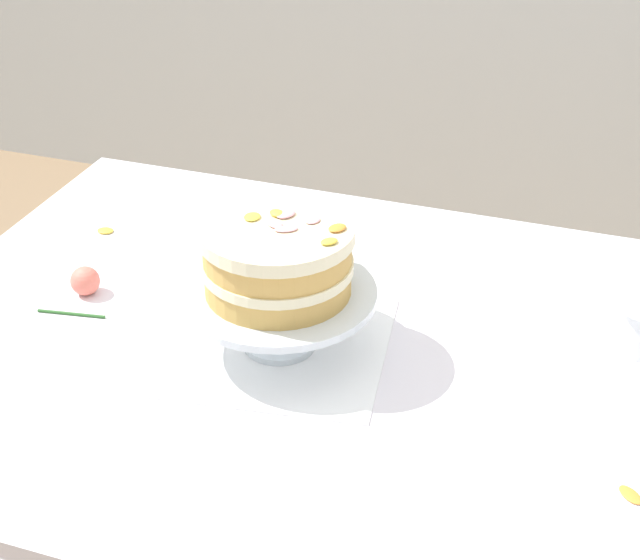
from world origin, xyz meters
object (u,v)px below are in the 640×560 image
(cake_stand, at_px, (279,300))
(fallen_rose, at_px, (85,282))
(dining_table, at_px, (339,411))
(layer_cake, at_px, (278,258))

(cake_stand, relative_size, fallen_rose, 2.61)
(dining_table, height_order, cake_stand, cake_stand)
(cake_stand, height_order, fallen_rose, cake_stand)
(cake_stand, bearing_deg, dining_table, -4.26)
(layer_cake, xyz_separation_m, fallen_rose, (-0.35, 0.04, -0.13))
(fallen_rose, bearing_deg, cake_stand, -5.90)
(dining_table, bearing_deg, cake_stand, 175.74)
(cake_stand, height_order, layer_cake, layer_cake)
(dining_table, distance_m, cake_stand, 0.20)
(dining_table, xyz_separation_m, fallen_rose, (-0.45, 0.04, 0.12))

